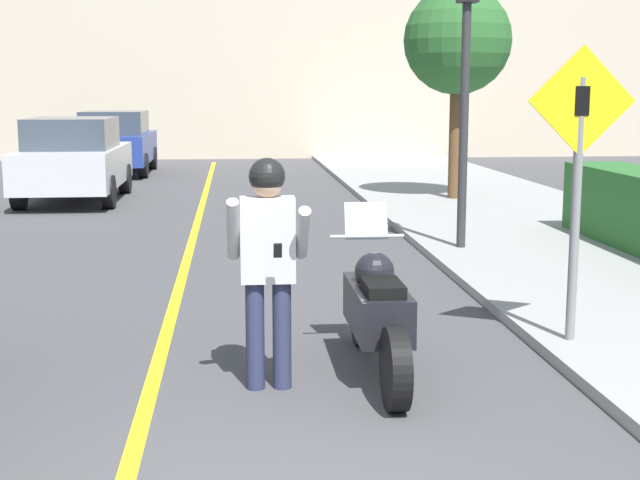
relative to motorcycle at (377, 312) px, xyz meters
name	(u,v)px	position (x,y,z in m)	size (l,w,h in m)	color
road_center_line	(179,287)	(-1.74, 3.30, -0.49)	(0.12, 36.00, 0.01)	yellow
building_backdrop	(231,46)	(-1.14, 23.30, 3.17)	(28.00, 1.20, 7.33)	beige
motorcycle	(377,312)	(0.00, 0.00, 0.00)	(0.62, 2.24, 1.28)	black
person_biker	(268,249)	(-0.86, -0.29, 0.57)	(0.59, 0.47, 1.73)	#282D4C
crossing_sign	(578,166)	(1.74, 0.43, 1.10)	(0.91, 0.08, 2.47)	slate
traffic_light	(466,40)	(1.96, 5.00, 2.37)	(0.26, 0.30, 4.00)	#2D2D30
street_tree	(457,42)	(3.23, 10.56, 2.65)	(2.09, 2.09, 4.12)	brown
parked_car_silver	(74,159)	(-4.31, 11.59, 0.36)	(1.88, 4.20, 1.68)	black
parked_car_blue	(116,142)	(-4.26, 17.64, 0.36)	(1.88, 4.20, 1.68)	black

